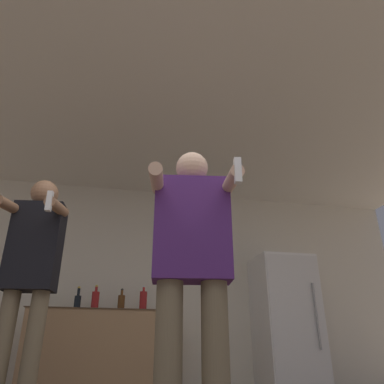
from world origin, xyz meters
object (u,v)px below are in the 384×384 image
refrigerator (287,325)px  bottle_clear_vodka (121,303)px  bottle_green_wine (143,302)px  person_man_side (31,267)px  bottle_tall_gin (95,301)px  bottle_brown_liquor (43,302)px  bottle_amber_bourbon (77,302)px  person_woman_foreground (192,263)px

refrigerator → bottle_clear_vodka: bearing=178.9°
bottle_green_wine → person_man_side: person_man_side is taller
refrigerator → bottle_clear_vodka: refrigerator is taller
bottle_green_wine → bottle_tall_gin: 0.54m
bottle_green_wine → bottle_brown_liquor: bearing=180.0°
bottle_tall_gin → person_man_side: 1.68m
refrigerator → person_man_side: (-2.65, -1.60, 0.22)m
bottle_brown_liquor → person_man_side: (0.17, -1.64, 0.02)m
refrigerator → person_man_side: size_ratio=0.94×
bottle_tall_gin → bottle_amber_bourbon: bearing=180.0°
bottle_green_wine → person_man_side: (-0.92, -1.64, -0.01)m
person_man_side → bottle_amber_bourbon: bearing=83.2°
bottle_clear_vodka → bottle_tall_gin: size_ratio=0.90×
bottle_brown_liquor → bottle_tall_gin: bearing=0.0°
refrigerator → bottle_amber_bourbon: refrigerator is taller
person_man_side → bottle_brown_liquor: bearing=95.9°
bottle_amber_bourbon → bottle_tall_gin: bearing=0.0°
refrigerator → person_man_side: bearing=-148.9°
bottle_clear_vodka → bottle_tall_gin: (-0.29, 0.00, 0.01)m
bottle_clear_vodka → bottle_brown_liquor: (-0.84, 0.00, -0.01)m
person_man_side → person_woman_foreground: bearing=-37.2°
person_woman_foreground → person_man_side: person_man_side is taller
bottle_green_wine → bottle_brown_liquor: 1.09m
person_man_side → bottle_tall_gin: bearing=76.7°
refrigerator → bottle_clear_vodka: (-1.97, 0.04, 0.21)m
person_woman_foreground → person_man_side: size_ratio=0.96×
person_woman_foreground → bottle_clear_vodka: bearing=98.1°
refrigerator → bottle_amber_bourbon: (-2.45, 0.04, 0.21)m
bottle_tall_gin → person_woman_foreground: 2.49m
bottle_green_wine → bottle_tall_gin: (-0.54, 0.00, -0.01)m
bottle_green_wine → person_man_side: bearing=-119.4°
refrigerator → bottle_amber_bourbon: 2.46m
bottle_brown_liquor → person_woman_foreground: (1.19, -2.41, -0.08)m
bottle_brown_liquor → bottle_amber_bourbon: bottle_amber_bourbon is taller
bottle_amber_bourbon → person_woman_foreground: (0.82, -2.41, -0.09)m
refrigerator → bottle_green_wine: refrigerator is taller
bottle_tall_gin → bottle_brown_liquor: size_ratio=1.12×
bottle_tall_gin → person_man_side: size_ratio=0.17×
bottle_brown_liquor → refrigerator: bearing=-0.8°
bottle_clear_vodka → person_woman_foreground: (0.34, -2.41, -0.09)m
bottle_amber_bourbon → person_woman_foreground: 2.55m
refrigerator → bottle_clear_vodka: 1.98m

